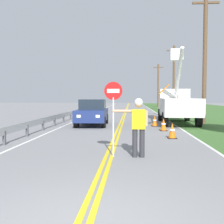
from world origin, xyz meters
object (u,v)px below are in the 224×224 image
oncoming_sedan_nearest (92,113)px  traffic_cone_lead (172,131)px  flagger_worker (138,124)px  utility_pole_far (158,85)px  traffic_cone_tail (155,121)px  stop_sign_paddle (113,102)px  traffic_cone_mid (164,125)px  utility_pole_mid (174,77)px  utility_bucket_truck (177,103)px  utility_pole_near (205,57)px

oncoming_sedan_nearest → traffic_cone_lead: 6.83m
flagger_worker → utility_pole_far: bearing=83.5°
utility_pole_far → traffic_cone_tail: 32.97m
stop_sign_paddle → traffic_cone_lead: stop_sign_paddle is taller
flagger_worker → traffic_cone_mid: 6.85m
traffic_cone_lead → utility_pole_mid: bearing=81.1°
utility_pole_mid → oncoming_sedan_nearest: bearing=-115.1°
utility_bucket_truck → utility_pole_mid: utility_pole_mid is taller
utility_bucket_truck → traffic_cone_mid: 4.95m
utility_pole_near → traffic_cone_tail: bearing=-153.4°
traffic_cone_mid → utility_bucket_truck: bearing=72.4°
stop_sign_paddle → flagger_worker: bearing=-0.6°
stop_sign_paddle → traffic_cone_lead: (2.40, 3.87, -1.37)m
utility_pole_near → utility_pole_far: 30.82m
stop_sign_paddle → utility_pole_far: 41.88m
traffic_cone_mid → stop_sign_paddle: bearing=-109.4°
stop_sign_paddle → traffic_cone_mid: bearing=70.6°
traffic_cone_lead → flagger_worker: bearing=-112.8°
utility_bucket_truck → traffic_cone_lead: size_ratio=9.84×
utility_pole_mid → traffic_cone_tail: utility_pole_mid is taller
flagger_worker → traffic_cone_lead: 4.26m
utility_pole_far → traffic_cone_tail: bearing=-96.0°
traffic_cone_lead → traffic_cone_mid: same height
traffic_cone_lead → traffic_cone_tail: 5.02m
traffic_cone_lead → traffic_cone_tail: (-0.34, 5.01, 0.00)m
utility_pole_near → traffic_cone_lead: (-3.16, -6.77, -4.26)m
utility_pole_near → traffic_cone_mid: utility_pole_near is taller
stop_sign_paddle → traffic_cone_tail: stop_sign_paddle is taller
utility_bucket_truck → utility_pole_mid: (2.04, 14.56, 2.88)m
traffic_cone_mid → utility_pole_mid: bearing=79.6°
utility_bucket_truck → traffic_cone_tail: utility_bucket_truck is taller
oncoming_sedan_nearest → traffic_cone_lead: bearing=-50.1°
oncoming_sedan_nearest → utility_bucket_truck: bearing=20.2°
flagger_worker → oncoming_sedan_nearest: 9.51m
utility_pole_near → flagger_worker: bearing=-114.2°
oncoming_sedan_nearest → traffic_cone_mid: size_ratio=5.94×
flagger_worker → utility_pole_far: 41.83m
stop_sign_paddle → traffic_cone_tail: 9.21m
oncoming_sedan_nearest → traffic_cone_tail: size_ratio=5.94×
oncoming_sedan_nearest → traffic_cone_tail: oncoming_sedan_nearest is taller
utility_pole_mid → traffic_cone_mid: utility_pole_mid is taller
utility_pole_near → oncoming_sedan_nearest: bearing=-168.5°
traffic_cone_mid → oncoming_sedan_nearest: bearing=150.1°
traffic_cone_lead → traffic_cone_mid: 2.75m
utility_pole_mid → traffic_cone_tail: 17.77m
stop_sign_paddle → utility_pole_near: 12.34m
utility_pole_mid → utility_pole_far: 15.67m
traffic_cone_tail → traffic_cone_lead: bearing=-86.1°
flagger_worker → traffic_cone_mid: bearing=76.7°
traffic_cone_lead → utility_pole_far: bearing=85.3°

